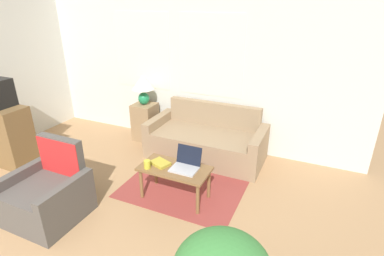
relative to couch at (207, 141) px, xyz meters
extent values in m
cube|color=silver|center=(-0.70, 0.45, 1.04)|extent=(6.18, 0.05, 2.60)
cube|color=white|center=(-1.43, 0.42, 1.29)|extent=(1.10, 0.01, 1.30)
cube|color=white|center=(-0.14, 0.42, 1.29)|extent=(1.10, 0.01, 1.30)
cube|color=brown|center=(0.05, -0.65, -0.26)|extent=(1.60, 1.89, 0.01)
cube|color=#937A5B|center=(0.00, -0.07, -0.05)|extent=(1.57, 0.86, 0.43)
cube|color=#937A5B|center=(0.00, 0.30, 0.15)|extent=(1.57, 0.12, 0.82)
cube|color=#937A5B|center=(-0.85, -0.07, 0.03)|extent=(0.14, 0.86, 0.58)
cube|color=#937A5B|center=(0.85, -0.07, 0.03)|extent=(0.14, 0.86, 0.58)
cube|color=#514C47|center=(-1.14, -2.19, -0.05)|extent=(0.61, 0.76, 0.43)
cube|color=#514C47|center=(-1.14, -1.86, 0.19)|extent=(0.61, 0.10, 0.90)
cube|color=#514C47|center=(-1.50, -2.19, 0.01)|extent=(0.10, 0.76, 0.55)
cube|color=#514C47|center=(-0.79, -2.19, 0.01)|extent=(0.10, 0.76, 0.55)
cube|color=red|center=(-1.14, -1.92, 0.29)|extent=(0.61, 0.01, 0.65)
cube|color=brown|center=(-2.79, -1.48, 0.20)|extent=(0.91, 0.43, 0.93)
cube|color=#937551|center=(-1.27, 0.15, 0.07)|extent=(0.38, 0.38, 0.67)
ellipsoid|color=#1E8451|center=(-1.27, 0.15, 0.51)|extent=(0.20, 0.20, 0.22)
cylinder|color=tan|center=(-1.27, 0.15, 0.65)|extent=(0.02, 0.02, 0.06)
cone|color=white|center=(-1.27, 0.15, 0.81)|extent=(0.39, 0.39, 0.25)
cube|color=brown|center=(0.05, -1.24, 0.17)|extent=(0.89, 0.46, 0.03)
cylinder|color=brown|center=(-0.34, -1.42, -0.05)|extent=(0.04, 0.04, 0.41)
cylinder|color=brown|center=(0.45, -1.42, -0.05)|extent=(0.04, 0.04, 0.41)
cylinder|color=brown|center=(-0.34, -1.06, -0.05)|extent=(0.04, 0.04, 0.41)
cylinder|color=brown|center=(0.45, -1.06, -0.05)|extent=(0.04, 0.04, 0.41)
cube|color=#B7B7BC|center=(0.18, -1.24, 0.19)|extent=(0.33, 0.24, 0.02)
cube|color=black|center=(0.18, -1.09, 0.32)|extent=(0.33, 0.07, 0.23)
cylinder|color=gold|center=(-0.25, -1.39, 0.24)|extent=(0.08, 0.08, 0.11)
cube|color=gold|center=(-0.15, -1.24, 0.20)|extent=(0.28, 0.24, 0.04)
camera|label=1|loc=(1.58, -4.10, 2.11)|focal=28.00mm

